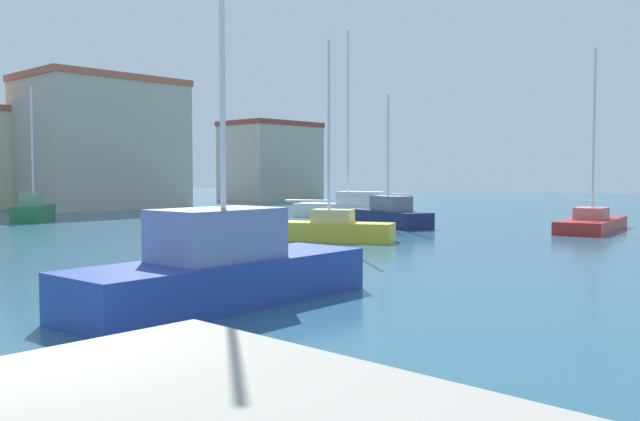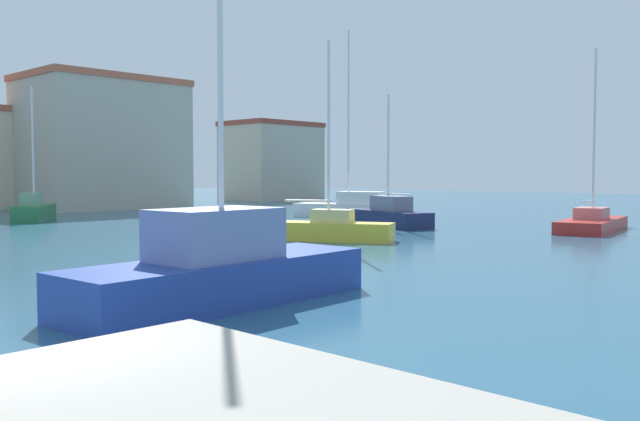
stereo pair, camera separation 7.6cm
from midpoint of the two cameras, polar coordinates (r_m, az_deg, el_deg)
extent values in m
plane|color=#285670|center=(33.17, -13.81, -1.83)|extent=(160.00, 160.00, 0.00)
cube|color=#19234C|center=(36.49, 5.67, -0.65)|extent=(3.74, 6.26, 0.84)
cube|color=slate|center=(36.19, 5.93, 0.61)|extent=(1.97, 2.66, 0.79)
cylinder|color=silver|center=(36.43, 5.70, 4.88)|extent=(0.12, 0.12, 6.20)
cylinder|color=silver|center=(35.52, 6.62, 1.37)|extent=(0.80, 2.00, 0.08)
cube|color=white|center=(43.43, 2.31, -0.01)|extent=(4.15, 7.26, 0.89)
cube|color=silver|center=(43.09, 3.37, 1.08)|extent=(2.36, 3.15, 0.79)
cylinder|color=silver|center=(43.52, 2.33, 7.85)|extent=(0.12, 0.12, 11.02)
cube|color=gold|center=(28.38, 0.67, -1.77)|extent=(3.66, 5.48, 0.77)
cube|color=#DFCD77|center=(28.28, 1.00, -0.45)|extent=(1.64, 1.95, 0.54)
cylinder|color=silver|center=(28.33, 0.68, 6.67)|extent=(0.12, 0.12, 7.57)
cylinder|color=silver|center=(28.58, -1.21, 0.85)|extent=(0.92, 1.74, 0.08)
cube|color=#B22823|center=(35.87, 21.89, -1.12)|extent=(7.13, 3.28, 0.59)
cube|color=#C4716E|center=(35.63, 21.85, -0.21)|extent=(2.09, 1.65, 0.57)
cylinder|color=silver|center=(35.84, 22.04, 6.01)|extent=(0.12, 0.12, 8.33)
cylinder|color=silver|center=(34.60, 21.53, 0.72)|extent=(2.38, 0.49, 0.08)
cube|color=#28703D|center=(43.93, -23.03, -0.19)|extent=(4.11, 4.79, 0.93)
cube|color=gray|center=(43.33, -23.22, 0.88)|extent=(1.73, 1.85, 0.75)
cylinder|color=silver|center=(43.90, -23.15, 5.03)|extent=(0.12, 0.12, 7.07)
cube|color=#233D93|center=(14.72, -8.25, -5.94)|extent=(7.24, 2.49, 0.99)
cube|color=#6E7DB1|center=(14.48, -8.81, -1.97)|extent=(2.72, 1.79, 1.08)
cylinder|color=silver|center=(14.72, -8.40, 12.08)|extent=(0.12, 0.12, 8.23)
cube|color=#B2A893|center=(57.72, -17.94, 5.15)|extent=(11.74, 8.37, 10.02)
cube|color=#B25B42|center=(58.16, -18.03, 10.33)|extent=(11.97, 8.54, 0.50)
cube|color=#B2A893|center=(73.66, -4.21, 3.98)|extent=(9.37, 7.06, 7.88)
cube|color=brown|center=(73.85, -4.22, 7.23)|extent=(9.56, 7.20, 0.50)
camera|label=1|loc=(0.04, -90.07, 0.00)|focal=37.96mm
camera|label=2|loc=(0.04, 89.93, 0.00)|focal=37.96mm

